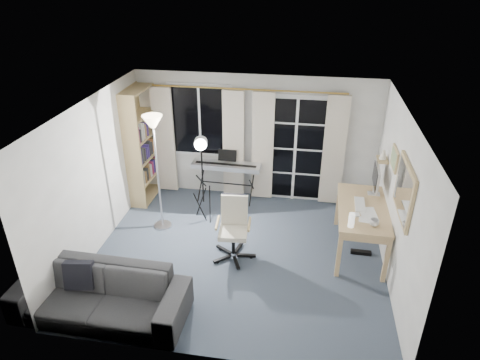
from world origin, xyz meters
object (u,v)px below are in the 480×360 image
Objects in this scene: keyboard_piano at (226,167)px; sofa at (99,288)px; desk at (363,213)px; monitor at (376,177)px; office_chair at (234,222)px; mug at (374,222)px; torchiere_lamp at (154,139)px; studio_light at (201,153)px; bookshelf at (140,147)px.

sofa is at bearing -106.02° from keyboard_piano.
monitor is at bearing 68.18° from desk.
keyboard_piano is 0.86× the size of desk.
mug is (2.05, -0.11, 0.28)m from office_chair.
sofa is (-3.43, -1.99, -0.26)m from desk.
mug is (2.49, -1.76, 0.15)m from keyboard_piano.
sofa is (-0.11, -2.14, -1.20)m from torchiere_lamp.
desk is (2.65, -0.44, -0.62)m from studio_light.
studio_light is (1.36, -0.71, 0.29)m from bookshelf.
studio_light reaches higher than keyboard_piano.
torchiere_lamp is 1.24× the size of studio_light.
torchiere_lamp is 1.56× the size of keyboard_piano.
bookshelf is 1.56m from studio_light.
bookshelf is 1.36m from torchiere_lamp.
desk is 11.55× the size of mug.
mug is at bearing -76.96° from desk.
monitor is at bearing -10.97° from studio_light.
mug is at bearing -10.78° from torchiere_lamp.
mug reaches higher than desk.
studio_light is 2.94m from mug.
sofa is at bearing -157.18° from mug.
bookshelf reaches higher than studio_light.
desk is at bearing -25.98° from keyboard_piano.
torchiere_lamp is 2.46m from sofa.
studio_light reaches higher than monitor.
sofa is at bearing -92.85° from torchiere_lamp.
mug is (2.75, -0.94, -0.46)m from studio_light.
mug is at bearing -20.32° from bookshelf.
torchiere_lamp reaches higher than office_chair.
monitor reaches higher than mug.
office_chair is 2.00m from desk.
bookshelf reaches higher than monitor.
bookshelf is 4.26m from monitor.
office_chair is at bearing -73.38° from keyboard_piano.
monitor is at bearing 35.14° from sofa.
office_chair is 1.72× the size of monitor.
bookshelf is 1.44× the size of desk.
mug is at bearing 24.08° from sofa.
keyboard_piano is 3.05m from mug.
monitor is (3.52, 0.30, -0.54)m from torchiere_lamp.
studio_light is 2.75m from desk.
office_chair is at bearing -35.35° from bookshelf.
desk is at bearing -14.45° from bookshelf.
keyboard_piano is 0.79× the size of studio_light.
bookshelf is at bearing -174.51° from keyboard_piano.
studio_light is at bearing 172.24° from desk.
mug is (-0.10, -0.95, -0.24)m from monitor.
desk is 3.98m from sofa.
keyboard_piano is 2.74m from monitor.
mug is at bearing -30.07° from studio_light.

